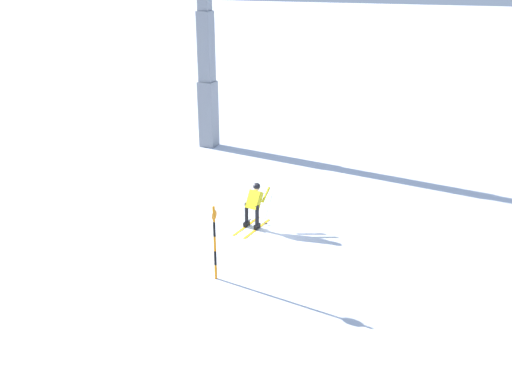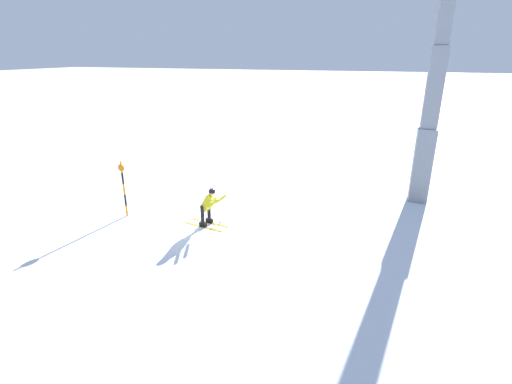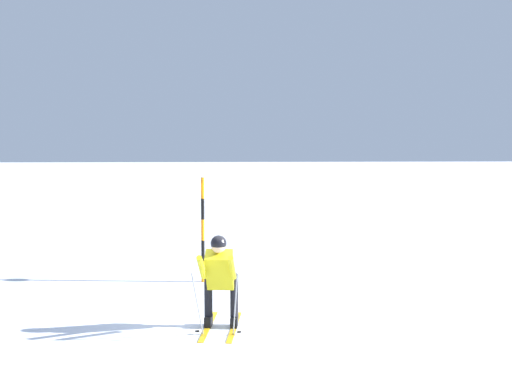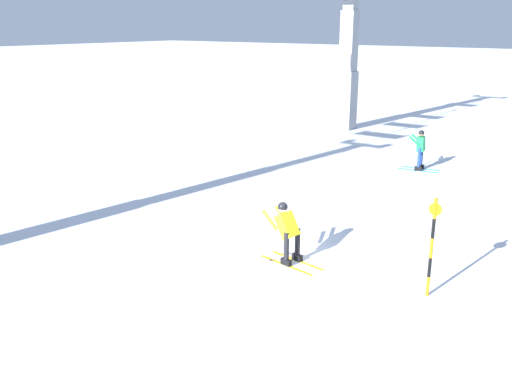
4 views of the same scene
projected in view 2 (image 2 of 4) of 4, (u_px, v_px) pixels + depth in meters
The scene contains 4 objects.
ground_plane at pixel (211, 219), 14.74m from camera, with size 260.00×260.00×0.00m, color white.
skier_carving_main at pixel (209, 204), 13.89m from camera, with size 0.85×1.74×1.66m.
lift_tower_near at pixel (432, 103), 15.21m from camera, with size 0.75×2.37×10.08m.
trail_marker_pole at pixel (124, 187), 14.66m from camera, with size 0.07×0.28×2.24m.
Camera 2 is at (12.10, 6.15, 6.09)m, focal length 26.63 mm.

